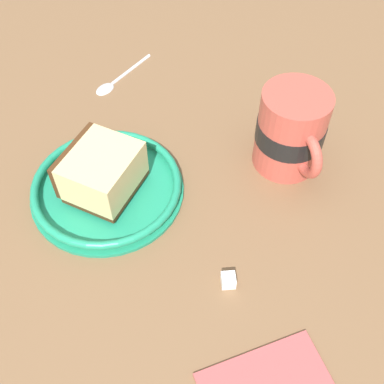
% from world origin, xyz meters
% --- Properties ---
extents(ground_plane, '(1.37, 1.37, 0.02)m').
position_xyz_m(ground_plane, '(0.00, 0.00, -0.01)').
color(ground_plane, brown).
extents(small_plate, '(0.18, 0.18, 0.02)m').
position_xyz_m(small_plate, '(-0.02, -0.04, 0.01)').
color(small_plate, '#1E8C66').
rests_on(small_plate, ground_plane).
extents(cake_slice, '(0.11, 0.10, 0.05)m').
position_xyz_m(cake_slice, '(-0.02, -0.04, 0.04)').
color(cake_slice, '#472814').
rests_on(cake_slice, small_plate).
extents(tea_mug, '(0.11, 0.08, 0.10)m').
position_xyz_m(tea_mug, '(-0.06, 0.18, 0.05)').
color(tea_mug, '#BF4C3F').
rests_on(tea_mug, ground_plane).
extents(teaspoon, '(0.09, 0.08, 0.01)m').
position_xyz_m(teaspoon, '(-0.22, -0.04, 0.00)').
color(teaspoon, silver).
rests_on(teaspoon, ground_plane).
extents(sugar_cube, '(0.01, 0.01, 0.01)m').
position_xyz_m(sugar_cube, '(0.10, 0.09, 0.01)').
color(sugar_cube, white).
rests_on(sugar_cube, ground_plane).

